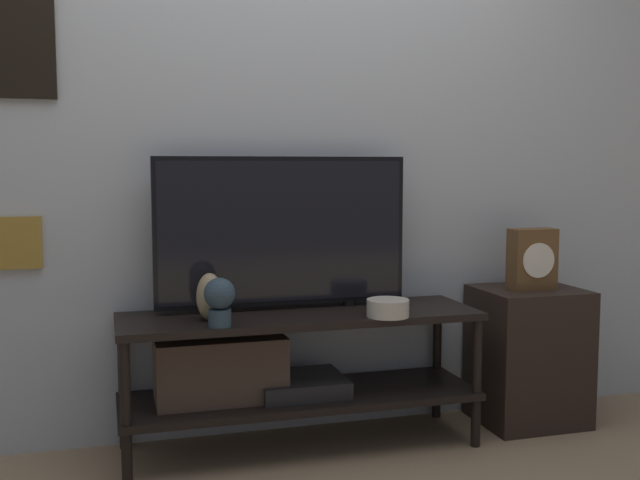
{
  "coord_description": "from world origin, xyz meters",
  "views": [
    {
      "loc": [
        -0.76,
        -2.66,
        1.17
      ],
      "look_at": [
        0.08,
        0.26,
        0.87
      ],
      "focal_mm": 42.0,
      "sensor_mm": 36.0,
      "label": 1
    }
  ],
  "objects_px": {
    "television": "(282,231)",
    "vase_wide_bowl": "(388,308)",
    "decorative_bust": "(220,299)",
    "vase_urn_stoneware": "(210,297)",
    "mantel_clock": "(532,259)"
  },
  "relations": [
    {
      "from": "vase_wide_bowl",
      "to": "decorative_bust",
      "type": "relative_size",
      "value": 0.92
    },
    {
      "from": "television",
      "to": "vase_wide_bowl",
      "type": "relative_size",
      "value": 6.23
    },
    {
      "from": "television",
      "to": "vase_urn_stoneware",
      "type": "height_order",
      "value": "television"
    },
    {
      "from": "vase_wide_bowl",
      "to": "vase_urn_stoneware",
      "type": "relative_size",
      "value": 0.92
    },
    {
      "from": "television",
      "to": "mantel_clock",
      "type": "distance_m",
      "value": 1.14
    },
    {
      "from": "mantel_clock",
      "to": "vase_wide_bowl",
      "type": "bearing_deg",
      "value": -166.98
    },
    {
      "from": "mantel_clock",
      "to": "vase_urn_stoneware",
      "type": "bearing_deg",
      "value": -177.94
    },
    {
      "from": "television",
      "to": "vase_wide_bowl",
      "type": "height_order",
      "value": "television"
    },
    {
      "from": "vase_urn_stoneware",
      "to": "decorative_bust",
      "type": "bearing_deg",
      "value": -80.85
    },
    {
      "from": "vase_urn_stoneware",
      "to": "decorative_bust",
      "type": "height_order",
      "value": "vase_urn_stoneware"
    },
    {
      "from": "television",
      "to": "vase_wide_bowl",
      "type": "xyz_separation_m",
      "value": [
        0.37,
        -0.27,
        -0.29
      ]
    },
    {
      "from": "television",
      "to": "decorative_bust",
      "type": "xyz_separation_m",
      "value": [
        -0.31,
        -0.27,
        -0.22
      ]
    },
    {
      "from": "vase_wide_bowl",
      "to": "mantel_clock",
      "type": "relative_size",
      "value": 0.62
    },
    {
      "from": "decorative_bust",
      "to": "mantel_clock",
      "type": "distance_m",
      "value": 1.45
    },
    {
      "from": "vase_wide_bowl",
      "to": "vase_urn_stoneware",
      "type": "bearing_deg",
      "value": 169.95
    }
  ]
}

